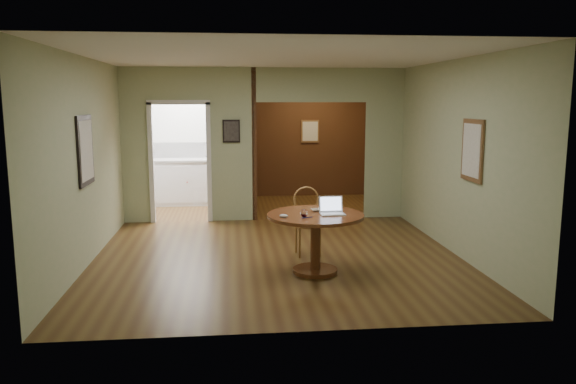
{
  "coord_description": "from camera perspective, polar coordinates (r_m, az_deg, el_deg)",
  "views": [
    {
      "loc": [
        -0.62,
        -7.42,
        2.14
      ],
      "look_at": [
        0.12,
        -0.2,
        0.95
      ],
      "focal_mm": 35.0,
      "sensor_mm": 36.0,
      "label": 1
    }
  ],
  "objects": [
    {
      "name": "wine_glass",
      "position": [
        6.74,
        1.64,
        -2.15
      ],
      "size": [
        0.09,
        0.09,
        0.1
      ],
      "primitive_type": null,
      "color": "white",
      "rests_on": "dining_table"
    },
    {
      "name": "open_laptop",
      "position": [
        6.96,
        4.46,
        -1.72
      ],
      "size": [
        0.31,
        0.27,
        0.21
      ],
      "rotation": [
        0.0,
        0.0,
        0.04
      ],
      "color": "white",
      "rests_on": "dining_table"
    },
    {
      "name": "mouse",
      "position": [
        6.71,
        -0.44,
        -2.44
      ],
      "size": [
        0.12,
        0.09,
        0.04
      ],
      "primitive_type": "ellipsoid",
      "rotation": [
        0.0,
        0.0,
        -0.29
      ],
      "color": "white",
      "rests_on": "dining_table"
    },
    {
      "name": "closed_laptop",
      "position": [
        7.1,
        3.83,
        -1.88
      ],
      "size": [
        0.36,
        0.25,
        0.03
      ],
      "primitive_type": "imported",
      "rotation": [
        0.0,
        0.0,
        0.09
      ],
      "color": "silver",
      "rests_on": "dining_table"
    },
    {
      "name": "kitchen_cabinet",
      "position": [
        11.77,
        -9.37,
        1.07
      ],
      "size": [
        2.06,
        0.6,
        0.94
      ],
      "color": "white",
      "rests_on": "ground"
    },
    {
      "name": "room_shell",
      "position": [
        10.56,
        -5.05,
        4.67
      ],
      "size": [
        5.2,
        7.5,
        5.0
      ],
      "color": "silver",
      "rests_on": "ground"
    },
    {
      "name": "grocery_bag",
      "position": [
        11.68,
        -7.66,
        4.04
      ],
      "size": [
        0.33,
        0.3,
        0.28
      ],
      "primitive_type": "ellipsoid",
      "rotation": [
        0.0,
        0.0,
        0.26
      ],
      "color": "#BCAD89",
      "rests_on": "kitchen_cabinet"
    },
    {
      "name": "chair",
      "position": [
        7.83,
        1.96,
        -2.56
      ],
      "size": [
        0.42,
        0.42,
        0.95
      ],
      "rotation": [
        0.0,
        0.0,
        0.06
      ],
      "color": "#A3663A",
      "rests_on": "ground"
    },
    {
      "name": "dining_table",
      "position": [
        6.99,
        2.8,
        -3.8
      ],
      "size": [
        1.2,
        1.2,
        0.75
      ],
      "rotation": [
        0.0,
        0.0,
        -0.12
      ],
      "color": "brown",
      "rests_on": "ground"
    },
    {
      "name": "floor",
      "position": [
        7.75,
        -1.05,
        -6.7
      ],
      "size": [
        5.0,
        5.0,
        0.0
      ],
      "primitive_type": "plane",
      "color": "#452A13",
      "rests_on": "ground"
    },
    {
      "name": "pen",
      "position": [
        6.71,
        1.95,
        -2.6
      ],
      "size": [
        0.14,
        0.06,
        0.01
      ],
      "primitive_type": "cylinder",
      "rotation": [
        0.0,
        1.57,
        0.39
      ],
      "color": "navy",
      "rests_on": "dining_table"
    }
  ]
}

